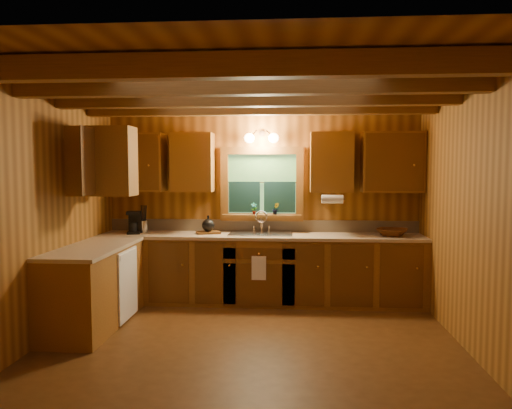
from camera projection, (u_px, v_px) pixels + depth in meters
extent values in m
plane|color=#523114|center=(250.00, 345.00, 4.85)|extent=(4.20, 4.20, 0.00)
plane|color=brown|center=(250.00, 80.00, 4.66)|extent=(4.20, 4.20, 0.00)
plane|color=brown|center=(262.00, 202.00, 6.65)|extent=(4.20, 0.00, 4.20)
plane|color=brown|center=(221.00, 246.00, 2.87)|extent=(4.20, 0.00, 4.20)
plane|color=brown|center=(43.00, 214.00, 4.92)|extent=(0.00, 3.80, 3.80)
plane|color=brown|center=(471.00, 217.00, 4.60)|extent=(0.00, 3.80, 3.80)
cube|color=brown|center=(235.00, 66.00, 3.48)|extent=(4.20, 0.14, 0.18)
cube|color=brown|center=(246.00, 85.00, 4.27)|extent=(4.20, 0.14, 0.18)
cube|color=brown|center=(253.00, 98.00, 5.07)|extent=(4.20, 0.14, 0.18)
cube|color=brown|center=(259.00, 108.00, 5.86)|extent=(4.20, 0.14, 0.18)
cube|color=brown|center=(261.00, 270.00, 6.40)|extent=(4.20, 0.62, 0.86)
cube|color=brown|center=(94.00, 288.00, 5.43)|extent=(0.62, 1.60, 0.86)
cube|color=tan|center=(261.00, 236.00, 6.37)|extent=(4.20, 0.66, 0.04)
cube|color=tan|center=(94.00, 248.00, 5.40)|extent=(0.64, 1.60, 0.04)
cube|color=tan|center=(262.00, 226.00, 6.66)|extent=(4.20, 0.02, 0.16)
cube|color=white|center=(128.00, 284.00, 5.61)|extent=(0.02, 0.60, 0.80)
cube|color=brown|center=(136.00, 163.00, 6.57)|extent=(0.78, 0.34, 0.78)
cube|color=brown|center=(193.00, 162.00, 6.51)|extent=(0.55, 0.34, 0.78)
cube|color=brown|center=(331.00, 162.00, 6.37)|extent=(0.55, 0.34, 0.78)
cube|color=brown|center=(392.00, 162.00, 6.31)|extent=(0.78, 0.34, 0.78)
cube|color=brown|center=(86.00, 161.00, 5.54)|extent=(0.34, 1.10, 0.78)
cube|color=brown|center=(262.00, 151.00, 6.56)|extent=(1.12, 0.08, 0.10)
cube|color=brown|center=(262.00, 217.00, 6.62)|extent=(1.12, 0.08, 0.10)
cube|color=brown|center=(225.00, 184.00, 6.63)|extent=(0.10, 0.08, 0.80)
cube|color=brown|center=(300.00, 184.00, 6.55)|extent=(0.10, 0.08, 0.80)
cube|color=#417933|center=(262.00, 184.00, 6.62)|extent=(0.92, 0.01, 0.80)
cube|color=black|center=(244.00, 197.00, 6.63)|extent=(0.42, 0.02, 0.42)
cube|color=black|center=(280.00, 197.00, 6.59)|extent=(0.42, 0.02, 0.42)
cylinder|color=black|center=(262.00, 183.00, 6.60)|extent=(0.92, 0.01, 0.01)
cube|color=brown|center=(262.00, 216.00, 6.58)|extent=(1.06, 0.14, 0.04)
cylinder|color=black|center=(262.00, 133.00, 6.54)|extent=(0.08, 0.03, 0.08)
cylinder|color=black|center=(254.00, 133.00, 6.49)|extent=(0.09, 0.17, 0.08)
cylinder|color=black|center=(269.00, 133.00, 6.47)|extent=(0.09, 0.17, 0.08)
sphere|color=#FFE0A5|center=(249.00, 138.00, 6.44)|extent=(0.13, 0.13, 0.13)
sphere|color=#FFE0A5|center=(274.00, 138.00, 6.41)|extent=(0.13, 0.13, 0.13)
cylinder|color=white|center=(332.00, 199.00, 6.20)|extent=(0.27, 0.11, 0.11)
cube|color=white|center=(259.00, 268.00, 6.07)|extent=(0.18, 0.01, 0.30)
cube|color=silver|center=(261.00, 234.00, 6.38)|extent=(0.82, 0.48, 0.02)
cube|color=#262628|center=(246.00, 239.00, 6.40)|extent=(0.34, 0.40, 0.14)
cube|color=#262628|center=(275.00, 239.00, 6.37)|extent=(0.34, 0.40, 0.14)
cylinder|color=silver|center=(262.00, 224.00, 6.55)|extent=(0.04, 0.04, 0.22)
torus|color=silver|center=(261.00, 217.00, 6.48)|extent=(0.16, 0.02, 0.16)
cube|color=black|center=(134.00, 233.00, 6.44)|extent=(0.17, 0.20, 0.03)
cube|color=black|center=(135.00, 221.00, 6.49)|extent=(0.17, 0.07, 0.28)
cube|color=black|center=(133.00, 213.00, 6.40)|extent=(0.17, 0.19, 0.04)
cylinder|color=black|center=(133.00, 227.00, 6.41)|extent=(0.10, 0.10, 0.12)
cylinder|color=silver|center=(143.00, 227.00, 6.55)|extent=(0.13, 0.13, 0.16)
cylinder|color=black|center=(142.00, 214.00, 6.53)|extent=(0.03, 0.04, 0.24)
cylinder|color=black|center=(143.00, 214.00, 6.54)|extent=(0.01, 0.01, 0.24)
cylinder|color=black|center=(145.00, 214.00, 6.55)|extent=(0.03, 0.04, 0.24)
cylinder|color=black|center=(146.00, 214.00, 6.55)|extent=(0.05, 0.06, 0.24)
cube|color=#573312|center=(208.00, 232.00, 6.46)|extent=(0.36, 0.31, 0.03)
sphere|color=black|center=(208.00, 225.00, 6.45)|extent=(0.17, 0.17, 0.17)
cylinder|color=black|center=(208.00, 217.00, 6.44)|extent=(0.03, 0.03, 0.04)
imported|color=#48230C|center=(392.00, 232.00, 6.21)|extent=(0.51, 0.51, 0.09)
imported|color=#573312|center=(254.00, 209.00, 6.57)|extent=(0.10, 0.09, 0.16)
imported|color=#573312|center=(276.00, 209.00, 6.56)|extent=(0.10, 0.08, 0.16)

